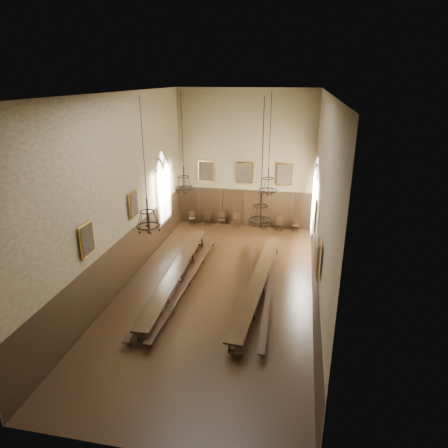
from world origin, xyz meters
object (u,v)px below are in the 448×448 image
(chair_6, at_px, (279,226))
(chair_3, at_px, (236,223))
(bench_left_outer, at_px, (163,282))
(chair_7, at_px, (295,228))
(bench_right_outer, at_px, (269,291))
(chair_2, at_px, (222,222))
(chandelier_front_right, at_px, (261,212))
(table_right, at_px, (258,285))
(chandelier_back_right, at_px, (268,185))
(chair_1, at_px, (208,221))
(table_left, at_px, (177,276))
(bench_left_inner, at_px, (189,280))
(bench_right_inner, at_px, (248,286))
(chair_0, at_px, (192,220))
(chandelier_back_left, at_px, (184,182))
(chandelier_front_left, at_px, (148,219))
(chair_5, at_px, (266,226))

(chair_6, bearing_deg, chair_3, -168.02)
(bench_left_outer, height_order, chair_7, chair_7)
(bench_left_outer, distance_m, chair_6, 10.08)
(bench_right_outer, distance_m, chair_2, 9.59)
(bench_left_outer, bearing_deg, chandelier_front_right, -26.25)
(chair_2, height_order, chair_6, chair_2)
(table_right, relative_size, chair_3, 10.11)
(table_right, bearing_deg, chair_2, 112.34)
(bench_right_outer, distance_m, chandelier_back_right, 5.30)
(chair_7, relative_size, chandelier_back_right, 0.18)
(chair_1, distance_m, chair_2, 0.99)
(table_left, bearing_deg, bench_left_inner, -3.77)
(table_left, relative_size, table_right, 1.02)
(bench_right_inner, distance_m, chair_1, 9.35)
(bench_left_inner, height_order, chair_3, chair_3)
(chair_0, bearing_deg, chandelier_back_left, -92.77)
(chair_1, xyz_separation_m, chandelier_back_left, (0.22, -5.95, 4.23))
(table_right, bearing_deg, chair_3, 106.29)
(chair_1, height_order, chandelier_back_right, chandelier_back_right)
(table_left, bearing_deg, table_right, -1.61)
(chandelier_back_right, bearing_deg, chandelier_front_left, -127.36)
(chair_3, bearing_deg, bench_left_outer, -108.90)
(bench_left_outer, distance_m, chair_1, 8.84)
(chandelier_front_left, bearing_deg, chandelier_back_left, 90.80)
(table_left, bearing_deg, chair_5, 66.50)
(table_right, distance_m, bench_left_outer, 4.60)
(chair_3, bearing_deg, chair_2, 172.67)
(bench_left_inner, relative_size, chandelier_front_right, 2.39)
(chandelier_back_right, bearing_deg, bench_right_inner, -100.46)
(chair_3, distance_m, chandelier_back_right, 7.45)
(chair_7, xyz_separation_m, chandelier_front_right, (-1.25, -11.18, 4.68))
(table_left, distance_m, chair_2, 8.36)
(chair_1, bearing_deg, table_right, -63.89)
(chandelier_back_right, xyz_separation_m, chandelier_front_left, (-4.21, -5.52, -0.17))
(table_right, bearing_deg, table_left, 178.39)
(bench_right_outer, height_order, chandelier_front_left, chandelier_front_left)
(chandelier_front_right, bearing_deg, chair_7, 83.60)
(bench_left_inner, height_order, chandelier_front_right, chandelier_front_right)
(chair_1, distance_m, chair_5, 4.05)
(table_right, distance_m, chair_7, 8.56)
(bench_left_outer, bearing_deg, table_left, 39.64)
(chair_2, bearing_deg, chair_6, -9.60)
(chair_0, distance_m, chandelier_back_left, 7.41)
(chair_0, distance_m, chandelier_front_right, 13.45)
(chandelier_back_right, bearing_deg, table_left, -146.22)
(chandelier_front_left, bearing_deg, chair_0, 97.05)
(bench_right_outer, relative_size, chair_6, 9.53)
(table_right, relative_size, chandelier_back_left, 2.07)
(bench_left_inner, xyz_separation_m, bench_right_outer, (3.92, -0.34, -0.04))
(table_right, height_order, bench_left_outer, table_right)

